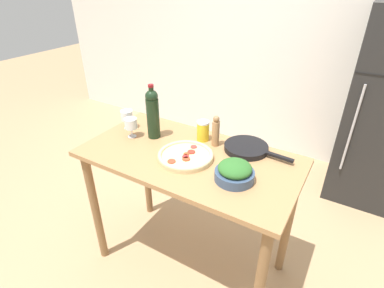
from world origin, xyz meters
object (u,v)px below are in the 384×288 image
wine_glass_far (127,116)px  pepper_mill (216,131)px  homemade_pizza (186,156)px  wine_bottle (153,113)px  salad_bowl (235,172)px  cast_iron_skillet (247,148)px  wine_glass_near (131,124)px  salt_canister (203,131)px

wine_glass_far → pepper_mill: (0.63, 0.10, 0.00)m
pepper_mill → homemade_pizza: size_ratio=0.62×
wine_bottle → salad_bowl: size_ratio=1.72×
homemade_pizza → cast_iron_skillet: bearing=44.5°
pepper_mill → homemade_pizza: 0.25m
pepper_mill → homemade_pizza: pepper_mill is taller
wine_bottle → pepper_mill: size_ratio=1.78×
wine_glass_near → salad_bowl: 0.79m
salad_bowl → wine_glass_near: bearing=173.2°
wine_glass_far → salt_canister: (0.53, 0.12, -0.03)m
pepper_mill → salad_bowl: bearing=-47.5°
wine_glass_far → wine_bottle: bearing=-1.8°
salad_bowl → homemade_pizza: 0.34m
salad_bowl → homemade_pizza: bearing=171.7°
salad_bowl → pepper_mill: bearing=132.5°
wine_glass_far → homemade_pizza: bearing=-12.9°
salt_canister → homemade_pizza: bearing=-85.2°
wine_glass_near → salad_bowl: bearing=-6.8°
homemade_pizza → salt_canister: (-0.02, 0.25, 0.05)m
wine_glass_far → cast_iron_skillet: bearing=9.7°
salad_bowl → homemade_pizza: (-0.33, 0.05, -0.03)m
wine_bottle → cast_iron_skillet: size_ratio=0.84×
wine_bottle → homemade_pizza: size_ratio=1.10×
wine_bottle → wine_glass_far: size_ratio=2.73×
wine_glass_far → cast_iron_skillet: (0.83, 0.14, -0.08)m
pepper_mill → cast_iron_skillet: size_ratio=0.47×
pepper_mill → wine_glass_far: bearing=-171.2°
wine_glass_far → homemade_pizza: wine_glass_far is taller
salad_bowl → wine_bottle: bearing=165.5°
wine_glass_near → cast_iron_skillet: size_ratio=0.31×
salt_canister → cast_iron_skillet: 0.30m
wine_bottle → salt_canister: size_ratio=2.72×
wine_bottle → homemade_pizza: bearing=-20.5°
wine_bottle → cast_iron_skillet: wine_bottle is taller
wine_glass_near → wine_glass_far: (-0.11, 0.08, 0.00)m
wine_glass_near → salt_canister: bearing=25.3°
pepper_mill → salt_canister: pepper_mill is taller
wine_glass_far → wine_glass_near: bearing=-37.7°
salt_canister → cast_iron_skillet: bearing=4.4°
wine_bottle → cast_iron_skillet: bearing=14.1°
wine_bottle → cast_iron_skillet: 0.63m
pepper_mill → wine_bottle: bearing=-165.1°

